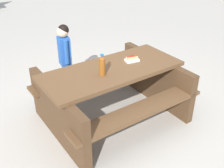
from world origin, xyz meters
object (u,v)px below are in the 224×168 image
Objects in this scene: hotdog_tray at (132,59)px; child_in_coat at (65,51)px; soda_bottle at (102,66)px; picnic_table at (112,89)px.

child_in_coat is at bearing 127.09° from hotdog_tray.
soda_bottle is 0.55m from hotdog_tray.
child_in_coat is at bearing 96.65° from soda_bottle.
soda_bottle is at bearing -83.35° from child_in_coat.
child_in_coat is (-0.30, 0.90, 0.26)m from picnic_table.
child_in_coat reaches higher than soda_bottle.
soda_bottle reaches higher than hotdog_tray.
picnic_table is 7.15× the size of soda_bottle.
picnic_table is 0.99m from child_in_coat.
soda_bottle is 1.02m from child_in_coat.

